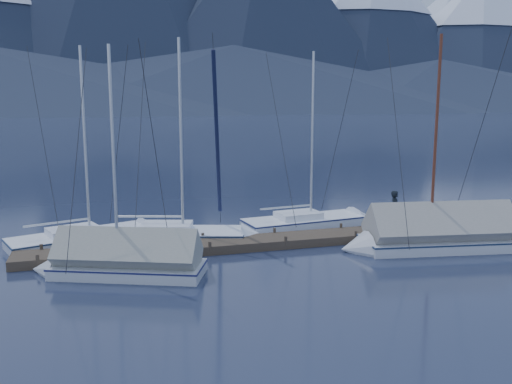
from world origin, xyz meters
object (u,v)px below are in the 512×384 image
sailboat_open_right (319,222)px  person (395,210)px  sailboat_open_left (101,236)px  sailboat_open_mid (195,237)px  sailboat_covered_near (427,238)px  sailboat_covered_far (115,263)px

sailboat_open_right → person: bearing=-52.6°
sailboat_open_left → sailboat_open_mid: sailboat_open_mid is taller
sailboat_open_left → sailboat_open_right: bearing=0.2°
sailboat_open_right → person: size_ratio=5.28×
sailboat_covered_near → sailboat_covered_far: sailboat_covered_near is taller
sailboat_open_left → sailboat_covered_near: sailboat_covered_near is taller
sailboat_open_right → sailboat_covered_near: (2.37, -5.03, 0.30)m
sailboat_open_right → person: sailboat_open_right is taller
sailboat_open_right → sailboat_covered_far: sailboat_open_right is taller
sailboat_open_mid → sailboat_covered_near: (8.44, -3.84, 0.29)m
sailboat_open_mid → sailboat_open_right: 6.18m
sailboat_open_right → sailboat_covered_near: 5.57m
sailboat_open_left → sailboat_covered_near: size_ratio=0.95×
sailboat_open_mid → sailboat_covered_near: 9.28m
sailboat_open_right → sailboat_covered_far: size_ratio=1.05×
sailboat_covered_near → sailboat_open_right: bearing=115.3°
sailboat_covered_far → person: (11.59, 1.98, 0.76)m
sailboat_open_mid → sailboat_open_left: bearing=162.8°
sailboat_open_mid → person: size_ratio=5.48×
sailboat_open_left → sailboat_open_right: (9.79, 0.03, 0.00)m
sailboat_open_mid → person: bearing=-11.6°
sailboat_open_mid → sailboat_covered_near: bearing=-24.5°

